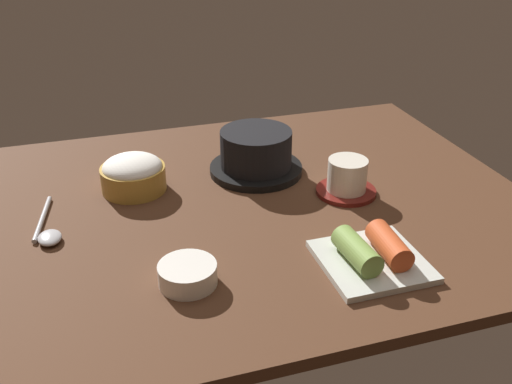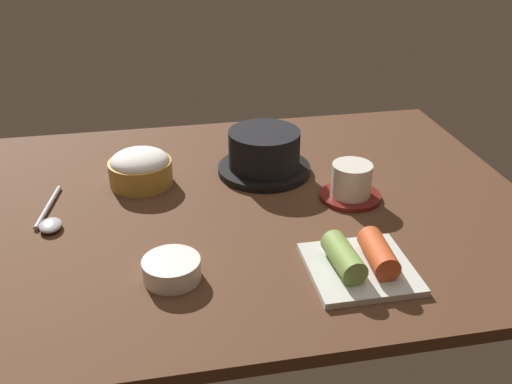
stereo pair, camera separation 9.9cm
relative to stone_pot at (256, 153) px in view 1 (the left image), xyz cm
name	(u,v)px [view 1 (the left image)]	position (x,y,z in cm)	size (l,w,h in cm)	color
dining_table	(242,209)	(-6.09, -11.04, -5.04)	(100.00, 76.00, 2.00)	#4C2D1C
stone_pot	(256,153)	(0.00, 0.00, 0.00)	(17.55, 17.55, 8.40)	black
rice_bowl	(133,174)	(-23.02, -0.22, -0.83)	(11.50, 11.50, 6.50)	#B78C38
tea_cup_with_saucer	(347,178)	(12.73, -12.93, -1.05)	(10.65, 10.65, 6.54)	maroon
kimchi_plate	(372,254)	(6.91, -34.03, -2.30)	(14.67, 14.67, 4.69)	silver
side_bowl_near	(188,274)	(-19.45, -30.50, -2.40)	(8.19, 8.19, 3.03)	white
spoon	(47,232)	(-37.98, -11.62, -3.41)	(4.54, 16.29, 1.35)	#B7B7BC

